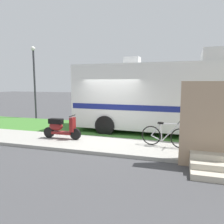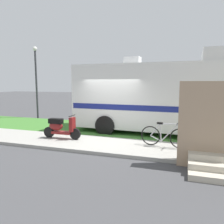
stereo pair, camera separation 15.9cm
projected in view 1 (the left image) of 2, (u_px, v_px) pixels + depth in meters
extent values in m
plane|color=#424244|center=(108.00, 138.00, 9.40)|extent=(80.00, 80.00, 0.00)
cube|color=#9E9B93|center=(98.00, 145.00, 8.25)|extent=(24.00, 2.00, 0.12)
cube|color=#3D752D|center=(117.00, 130.00, 10.81)|extent=(24.00, 3.40, 0.08)
cube|color=silver|center=(155.00, 96.00, 10.09)|extent=(7.44, 2.60, 2.87)
cube|color=navy|center=(155.00, 106.00, 10.15)|extent=(7.30, 2.61, 0.24)
cube|color=silver|center=(132.00, 61.00, 10.23)|extent=(0.72, 0.62, 0.36)
cylinder|color=black|center=(206.00, 123.00, 10.56)|extent=(0.91, 0.31, 0.90)
cylinder|color=black|center=(210.00, 133.00, 8.47)|extent=(0.91, 0.31, 0.90)
cylinder|color=black|center=(120.00, 118.00, 11.97)|extent=(0.91, 0.31, 0.90)
cylinder|color=black|center=(105.00, 126.00, 9.87)|extent=(0.91, 0.31, 0.90)
cylinder|color=black|center=(75.00, 134.00, 8.70)|extent=(0.44, 0.11, 0.44)
cylinder|color=black|center=(49.00, 132.00, 9.02)|extent=(0.44, 0.11, 0.44)
cube|color=maroon|center=(62.00, 133.00, 8.86)|extent=(0.83, 0.30, 0.10)
cube|color=black|center=(56.00, 121.00, 8.87)|extent=(0.57, 0.27, 0.20)
ellipsoid|color=maroon|center=(56.00, 126.00, 8.90)|extent=(0.61, 0.31, 0.36)
cube|color=maroon|center=(73.00, 125.00, 8.68)|extent=(0.15, 0.32, 0.56)
cylinder|color=black|center=(72.00, 116.00, 8.64)|extent=(0.05, 0.50, 0.04)
sphere|color=white|center=(72.00, 120.00, 8.66)|extent=(0.12, 0.12, 0.12)
torus|color=black|center=(181.00, 138.00, 7.52)|extent=(0.70, 0.13, 0.70)
torus|color=black|center=(151.00, 135.00, 7.95)|extent=(0.70, 0.13, 0.70)
cylinder|color=silver|center=(170.00, 132.00, 7.65)|extent=(0.58, 0.11, 0.68)
cylinder|color=silver|center=(161.00, 132.00, 7.78)|extent=(0.10, 0.05, 0.61)
cylinder|color=silver|center=(170.00, 124.00, 7.62)|extent=(0.62, 0.12, 0.09)
cylinder|color=silver|center=(156.00, 138.00, 7.88)|extent=(0.41, 0.09, 0.19)
cylinder|color=silver|center=(156.00, 130.00, 7.85)|extent=(0.36, 0.08, 0.47)
cylinder|color=silver|center=(180.00, 131.00, 7.51)|extent=(0.12, 0.05, 0.51)
cube|color=black|center=(161.00, 123.00, 7.75)|extent=(0.21, 0.13, 0.06)
cylinder|color=black|center=(179.00, 123.00, 7.49)|extent=(0.10, 0.52, 0.03)
cube|color=silver|center=(210.00, 104.00, 13.65)|extent=(2.50, 1.98, 1.55)
cube|color=black|center=(210.00, 96.00, 13.59)|extent=(2.38, 2.00, 0.44)
cylinder|color=black|center=(207.00, 117.00, 12.95)|extent=(0.77, 0.27, 0.76)
cylinder|color=black|center=(205.00, 113.00, 14.66)|extent=(0.77, 0.27, 0.76)
cube|color=#BCB29E|center=(219.00, 173.00, 5.60)|extent=(1.40, 0.96, 0.16)
cube|color=#BCB29E|center=(218.00, 165.00, 5.73)|extent=(1.40, 0.64, 0.16)
cube|color=#BCB29E|center=(218.00, 157.00, 5.86)|extent=(1.40, 0.32, 0.16)
cube|color=tan|center=(218.00, 125.00, 6.04)|extent=(2.00, 0.30, 2.40)
cylinder|color=#B2B2B7|center=(214.00, 150.00, 7.05)|extent=(0.07, 0.07, 0.23)
cylinder|color=#B2B2B7|center=(214.00, 145.00, 7.03)|extent=(0.03, 0.03, 0.05)
cylinder|color=black|center=(215.00, 144.00, 7.03)|extent=(0.03, 0.03, 0.02)
cylinder|color=#333338|center=(35.00, 85.00, 14.33)|extent=(0.12, 0.12, 4.38)
sphere|color=silver|center=(33.00, 49.00, 14.02)|extent=(0.28, 0.28, 0.28)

